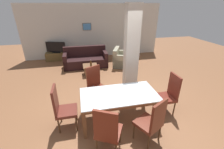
# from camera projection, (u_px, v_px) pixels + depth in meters

# --- Properties ---
(ground_plane) EXTENTS (18.00, 18.00, 0.00)m
(ground_plane) POSITION_uv_depth(u_px,v_px,m) (119.00, 118.00, 3.85)
(ground_plane) COLOR brown
(back_wall) EXTENTS (7.20, 0.09, 2.70)m
(back_wall) POSITION_uv_depth(u_px,v_px,m) (94.00, 31.00, 7.88)
(back_wall) COLOR silver
(back_wall) RESTS_ON ground_plane
(divider_pillar) EXTENTS (0.42, 0.32, 2.70)m
(divider_pillar) POSITION_uv_depth(u_px,v_px,m) (131.00, 50.00, 4.68)
(divider_pillar) COLOR silver
(divider_pillar) RESTS_ON ground_plane
(dining_table) EXTENTS (1.83, 0.98, 0.73)m
(dining_table) POSITION_uv_depth(u_px,v_px,m) (119.00, 99.00, 3.60)
(dining_table) COLOR brown
(dining_table) RESTS_ON ground_plane
(dining_chair_near_left) EXTENTS (0.62, 0.62, 1.08)m
(dining_chair_near_left) POSITION_uv_depth(u_px,v_px,m) (108.00, 130.00, 2.74)
(dining_chair_near_left) COLOR maroon
(dining_chair_near_left) RESTS_ON ground_plane
(dining_chair_head_right) EXTENTS (0.46, 0.46, 1.08)m
(dining_chair_head_right) POSITION_uv_depth(u_px,v_px,m) (169.00, 93.00, 3.87)
(dining_chair_head_right) COLOR maroon
(dining_chair_head_right) RESTS_ON ground_plane
(dining_chair_far_left) EXTENTS (0.62, 0.62, 1.08)m
(dining_chair_far_left) POSITION_uv_depth(u_px,v_px,m) (96.00, 84.00, 4.32)
(dining_chair_far_left) COLOR maroon
(dining_chair_far_left) RESTS_ON ground_plane
(dining_chair_near_right) EXTENTS (0.62, 0.62, 1.08)m
(dining_chair_near_right) POSITION_uv_depth(u_px,v_px,m) (152.00, 121.00, 2.95)
(dining_chair_near_right) COLOR maroon
(dining_chair_near_right) RESTS_ON ground_plane
(dining_chair_head_left) EXTENTS (0.46, 0.46, 1.08)m
(dining_chair_head_left) POSITION_uv_depth(u_px,v_px,m) (62.00, 107.00, 3.35)
(dining_chair_head_left) COLOR maroon
(dining_chair_head_left) RESTS_ON ground_plane
(sofa) EXTENTS (1.95, 0.86, 0.89)m
(sofa) POSITION_uv_depth(u_px,v_px,m) (86.00, 60.00, 6.95)
(sofa) COLOR black
(sofa) RESTS_ON ground_plane
(armchair) EXTENTS (1.15, 1.20, 0.82)m
(armchair) POSITION_uv_depth(u_px,v_px,m) (122.00, 60.00, 7.01)
(armchair) COLOR #9D987D
(armchair) RESTS_ON ground_plane
(coffee_table) EXTENTS (0.58, 0.55, 0.39)m
(coffee_table) POSITION_uv_depth(u_px,v_px,m) (90.00, 70.00, 6.19)
(coffee_table) COLOR brown
(coffee_table) RESTS_ON ground_plane
(bottle) EXTENTS (0.07, 0.07, 0.26)m
(bottle) POSITION_uv_depth(u_px,v_px,m) (91.00, 64.00, 5.99)
(bottle) COLOR #4C2D14
(bottle) RESTS_ON coffee_table
(tv_stand) EXTENTS (1.10, 0.40, 0.41)m
(tv_stand) POSITION_uv_depth(u_px,v_px,m) (57.00, 56.00, 7.74)
(tv_stand) COLOR brown
(tv_stand) RESTS_ON ground_plane
(tv_screen) EXTENTS (0.95, 0.31, 0.54)m
(tv_screen) POSITION_uv_depth(u_px,v_px,m) (56.00, 47.00, 7.54)
(tv_screen) COLOR black
(tv_screen) RESTS_ON tv_stand
(floor_lamp) EXTENTS (0.38, 0.38, 1.63)m
(floor_lamp) POSITION_uv_depth(u_px,v_px,m) (135.00, 31.00, 7.77)
(floor_lamp) COLOR #B7B7BC
(floor_lamp) RESTS_ON ground_plane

